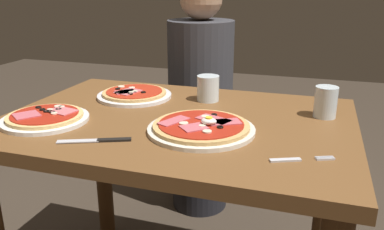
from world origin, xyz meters
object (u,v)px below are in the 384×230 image
object	(u,v)px
pizza_across_right	(45,118)
water_glass_far	(325,104)
fork	(297,159)
diner_person	(200,105)
knife	(100,140)
pizza_foreground	(201,127)
water_glass_near	(208,90)
dining_table	(178,156)
pizza_across_left	(134,94)

from	to	relation	value
pizza_across_right	water_glass_far	size ratio (longest dim) A/B	2.67
fork	diner_person	world-z (taller)	diner_person
knife	pizza_foreground	bearing A→B (deg)	32.85
pizza_foreground	fork	world-z (taller)	pizza_foreground
pizza_foreground	water_glass_near	size ratio (longest dim) A/B	3.39
pizza_foreground	diner_person	world-z (taller)	diner_person
dining_table	fork	size ratio (longest dim) A/B	7.16
dining_table	water_glass_far	world-z (taller)	water_glass_far
pizza_across_left	water_glass_near	xyz separation A→B (m)	(0.27, 0.04, 0.03)
dining_table	pizza_across_left	distance (m)	0.32
pizza_across_right	dining_table	bearing A→B (deg)	22.74
dining_table	water_glass_near	bearing A→B (deg)	79.03
pizza_foreground	diner_person	bearing A→B (deg)	106.73
dining_table	pizza_foreground	distance (m)	0.20
fork	diner_person	bearing A→B (deg)	118.94
water_glass_near	fork	bearing A→B (deg)	-51.31
water_glass_far	fork	xyz separation A→B (m)	(-0.06, -0.36, -0.04)
dining_table	pizza_across_right	world-z (taller)	pizza_across_right
pizza_across_right	knife	bearing A→B (deg)	-21.04
knife	diner_person	xyz separation A→B (m)	(-0.01, 0.98, -0.19)
pizza_foreground	pizza_across_right	world-z (taller)	pizza_foreground
knife	diner_person	distance (m)	0.99
pizza_across_left	water_glass_near	bearing A→B (deg)	9.02
water_glass_near	water_glass_far	size ratio (longest dim) A/B	0.92
knife	pizza_across_left	bearing A→B (deg)	103.16
pizza_across_left	water_glass_near	world-z (taller)	water_glass_near
fork	knife	bearing A→B (deg)	-175.79
water_glass_far	diner_person	size ratio (longest dim) A/B	0.08
pizza_foreground	diner_person	distance (m)	0.88
water_glass_near	dining_table	bearing A→B (deg)	-100.97
knife	diner_person	size ratio (longest dim) A/B	0.16
pizza_across_left	water_glass_far	size ratio (longest dim) A/B	2.77
pizza_across_left	fork	size ratio (longest dim) A/B	1.80
pizza_across_right	water_glass_far	world-z (taller)	water_glass_far
pizza_across_left	knife	size ratio (longest dim) A/B	1.45
diner_person	pizza_across_right	bearing A→B (deg)	75.39
water_glass_near	diner_person	bearing A→B (deg)	109.33
dining_table	knife	distance (m)	0.31
dining_table	pizza_foreground	world-z (taller)	pizza_foreground
dining_table	pizza_foreground	bearing A→B (deg)	-41.48
pizza_foreground	pizza_across_right	distance (m)	0.48
dining_table	fork	xyz separation A→B (m)	(0.38, -0.21, 0.13)
pizza_foreground	pizza_across_left	distance (m)	0.43
diner_person	fork	bearing A→B (deg)	118.94
pizza_across_right	water_glass_far	distance (m)	0.86
water_glass_far	fork	world-z (taller)	water_glass_far
pizza_foreground	knife	bearing A→B (deg)	-147.15
water_glass_near	water_glass_far	world-z (taller)	water_glass_far
fork	diner_person	xyz separation A→B (m)	(-0.52, 0.94, -0.19)
pizza_across_right	fork	size ratio (longest dim) A/B	1.73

